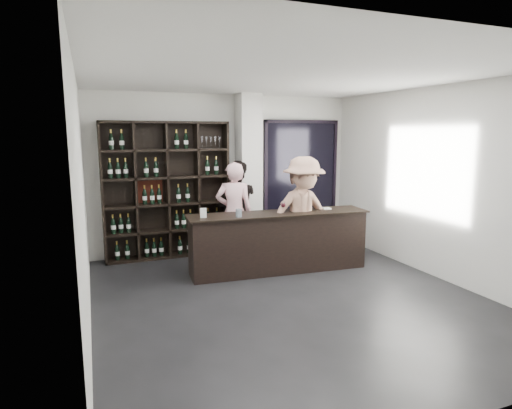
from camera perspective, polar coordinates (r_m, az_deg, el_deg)
name	(u,v)px	position (r m, az deg, el deg)	size (l,w,h in m)	color
floor	(289,298)	(5.93, 4.38, -12.34)	(5.00, 5.50, 0.01)	black
wine_shelf	(167,190)	(7.68, -11.76, 1.85)	(2.20, 0.35, 2.40)	black
structural_column	(249,174)	(7.95, -0.97, 4.11)	(0.40, 0.40, 2.90)	silver
glass_panel	(301,173)	(8.64, 6.01, 4.17)	(1.60, 0.08, 2.10)	black
tasting_counter	(279,242)	(6.87, 3.07, -4.99)	(2.91, 0.61, 0.96)	black
taster_pink	(234,213)	(7.29, -2.94, -1.09)	(0.63, 0.41, 1.72)	beige
taster_black	(237,207)	(7.88, -2.52, -0.33)	(0.83, 0.65, 1.71)	black
customer	(303,214)	(6.90, 6.29, -1.24)	(1.19, 0.68, 1.84)	tan
wine_glass	(283,206)	(6.75, 3.63, -0.23)	(0.09, 0.09, 0.21)	white
spit_cup	(239,213)	(6.41, -2.33, -1.14)	(0.09, 0.09, 0.12)	#A7BBCC
napkin_stack	(326,208)	(7.17, 9.38, -0.52)	(0.12, 0.12, 0.02)	white
card_stand	(203,213)	(6.40, -7.04, -1.13)	(0.09, 0.05, 0.14)	white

